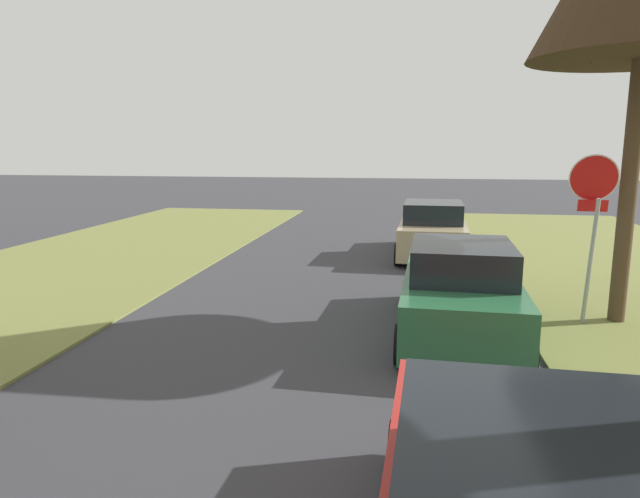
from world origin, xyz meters
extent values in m
cylinder|color=#9EA0A5|center=(4.68, 13.16, 1.16)|extent=(0.07, 0.38, 2.24)
cylinder|color=white|center=(4.68, 13.36, 2.60)|extent=(0.81, 0.18, 0.80)
cylinder|color=red|center=(4.68, 13.37, 2.60)|extent=(0.77, 0.18, 0.76)
cube|color=red|center=(4.68, 13.30, 2.13)|extent=(0.48, 0.09, 0.20)
cylinder|color=#4B3925|center=(5.31, 13.55, 2.30)|extent=(0.28, 0.28, 4.50)
cylinder|color=#4B3925|center=(4.85, 13.49, 5.10)|extent=(0.25, 1.02, 1.18)
cylinder|color=#4B3925|center=(5.07, 14.07, 5.34)|extent=(1.20, 0.64, 1.65)
cube|color=black|center=(2.37, 6.09, 1.29)|extent=(1.68, 2.08, 0.56)
cylinder|color=black|center=(1.57, 7.99, 0.30)|extent=(0.22, 0.61, 0.60)
cylinder|color=black|center=(3.31, 7.93, 0.30)|extent=(0.22, 0.61, 0.60)
cube|color=#28663D|center=(2.46, 12.57, 0.59)|extent=(1.98, 4.46, 0.85)
cube|color=black|center=(2.46, 12.35, 1.29)|extent=(1.68, 2.08, 0.56)
cylinder|color=black|center=(1.66, 14.25, 0.30)|extent=(0.22, 0.61, 0.60)
cylinder|color=black|center=(3.39, 14.19, 0.30)|extent=(0.22, 0.61, 0.60)
cylinder|color=black|center=(1.53, 10.96, 0.30)|extent=(0.22, 0.61, 0.60)
cylinder|color=black|center=(3.27, 10.89, 0.30)|extent=(0.22, 0.61, 0.60)
cube|color=tan|center=(2.26, 19.52, 0.59)|extent=(1.98, 4.46, 0.85)
cube|color=black|center=(2.25, 19.30, 1.29)|extent=(1.68, 2.08, 0.56)
cylinder|color=black|center=(1.45, 21.20, 0.30)|extent=(0.22, 0.61, 0.60)
cylinder|color=black|center=(3.19, 21.13, 0.30)|extent=(0.22, 0.61, 0.60)
cylinder|color=black|center=(1.33, 17.90, 0.30)|extent=(0.22, 0.61, 0.60)
cylinder|color=black|center=(3.07, 17.84, 0.30)|extent=(0.22, 0.61, 0.60)
camera|label=1|loc=(1.60, 3.13, 3.12)|focal=31.49mm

